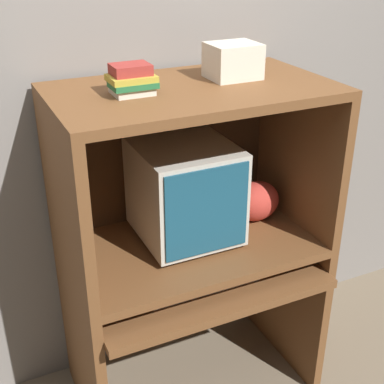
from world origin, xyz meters
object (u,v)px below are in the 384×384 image
(crt_monitor, at_px, (185,191))
(snack_bag, at_px, (256,201))
(keyboard, at_px, (201,282))
(storage_box, at_px, (233,61))
(book_stack, at_px, (132,80))
(mouse, at_px, (261,265))

(crt_monitor, bearing_deg, snack_bag, 0.83)
(keyboard, bearing_deg, storage_box, 41.15)
(book_stack, bearing_deg, keyboard, -36.33)
(mouse, relative_size, storage_box, 0.34)
(snack_bag, xyz_separation_m, book_stack, (-0.57, -0.06, 0.62))
(storage_box, bearing_deg, mouse, -73.39)
(mouse, height_order, storage_box, storage_box)
(keyboard, relative_size, snack_bag, 2.11)
(crt_monitor, xyz_separation_m, book_stack, (-0.22, -0.06, 0.50))
(crt_monitor, relative_size, snack_bag, 1.89)
(storage_box, bearing_deg, crt_monitor, 178.05)
(crt_monitor, distance_m, snack_bag, 0.37)
(book_stack, bearing_deg, mouse, -16.87)
(mouse, xyz_separation_m, snack_bag, (0.09, 0.21, 0.19))
(snack_bag, bearing_deg, mouse, -112.68)
(mouse, xyz_separation_m, storage_box, (-0.06, 0.20, 0.82))
(keyboard, height_order, storage_box, storage_box)
(book_stack, height_order, storage_box, storage_box)
(crt_monitor, height_order, keyboard, crt_monitor)
(mouse, bearing_deg, crt_monitor, 141.79)
(crt_monitor, bearing_deg, keyboard, -96.99)
(snack_bag, bearing_deg, keyboard, -150.67)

